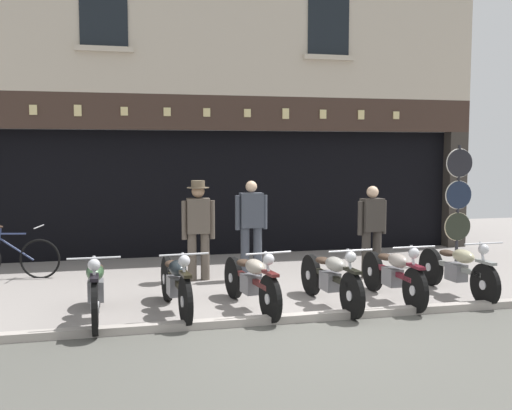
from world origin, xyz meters
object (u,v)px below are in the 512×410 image
motorcycle_left (176,282)px  salesman_left (198,225)px  tyre_sign_pole (458,196)px  leaning_bicycle (10,257)px  motorcycle_center (331,277)px  advert_board_far (49,183)px  motorcycle_center_left (251,280)px  shopkeeper_center (251,225)px  salesman_right (372,227)px  advert_board_near (109,179)px  motorcycle_right (457,268)px  motorcycle_center_right (393,273)px  motorcycle_far_left (96,287)px

motorcycle_left → salesman_left: (0.61, 2.03, 0.52)m
tyre_sign_pole → leaning_bicycle: 8.31m
motorcycle_center → advert_board_far: size_ratio=2.04×
motorcycle_center_left → leaning_bicycle: (-3.55, 3.01, -0.05)m
motorcycle_left → motorcycle_center_left: bearing=171.7°
shopkeeper_center → salesman_right: bearing=169.7°
motorcycle_center → shopkeeper_center: 2.21m
salesman_left → advert_board_near: size_ratio=1.55×
motorcycle_center → advert_board_near: 5.70m
motorcycle_right → motorcycle_center_left: bearing=-1.0°
leaning_bicycle → motorcycle_center: bearing=67.9°
salesman_left → advert_board_near: 2.97m
motorcycle_center_right → tyre_sign_pole: (2.58, 2.48, 0.89)m
motorcycle_far_left → salesman_left: size_ratio=1.21×
motorcycle_center_right → tyre_sign_pole: size_ratio=0.86×
motorcycle_left → shopkeeper_center: size_ratio=1.21×
motorcycle_center_right → motorcycle_far_left: bearing=-0.2°
motorcycle_far_left → motorcycle_right: bearing=-179.0°
motorcycle_center_left → motorcycle_right: bearing=173.4°
motorcycle_far_left → shopkeeper_center: bearing=-142.0°
motorcycle_far_left → motorcycle_left: 1.04m
salesman_right → shopkeeper_center: bearing=-17.1°
motorcycle_far_left → tyre_sign_pole: bearing=-160.0°
salesman_right → motorcycle_left: bearing=15.4°
motorcycle_far_left → tyre_sign_pole: tyre_sign_pole is taller
motorcycle_left → salesman_right: 3.90m
motorcycle_left → shopkeeper_center: (1.49, 1.88, 0.51)m
motorcycle_center_left → salesman_right: (2.53, 1.64, 0.46)m
motorcycle_center → motorcycle_center_right: 0.99m
motorcycle_right → shopkeeper_center: shopkeeper_center is taller
tyre_sign_pole → advert_board_near: tyre_sign_pole is taller
motorcycle_left → leaning_bicycle: (-2.52, 2.93, -0.05)m
shopkeeper_center → leaning_bicycle: (-4.01, 1.05, -0.56)m
motorcycle_right → motorcycle_far_left: bearing=-1.2°
salesman_left → shopkeeper_center: size_ratio=1.00×
motorcycle_center_right → advert_board_far: 7.01m
motorcycle_center_right → salesman_left: 3.35m
motorcycle_right → advert_board_far: advert_board_far is taller
shopkeeper_center → tyre_sign_pole: size_ratio=0.73×
motorcycle_far_left → advert_board_far: advert_board_far is taller
motorcycle_center → tyre_sign_pole: tyre_sign_pole is taller
salesman_left → salesman_right: 2.98m
motorcycle_left → advert_board_far: size_ratio=2.08×
motorcycle_center_right → leaning_bicycle: leaning_bicycle is taller
motorcycle_center_left → leaning_bicycle: 4.65m
salesman_right → advert_board_far: advert_board_far is taller
motorcycle_center_left → motorcycle_center: size_ratio=1.00×
motorcycle_center → advert_board_near: bearing=-61.5°
advert_board_near → motorcycle_left: bearing=-79.5°
salesman_right → leaning_bicycle: bearing=-21.1°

